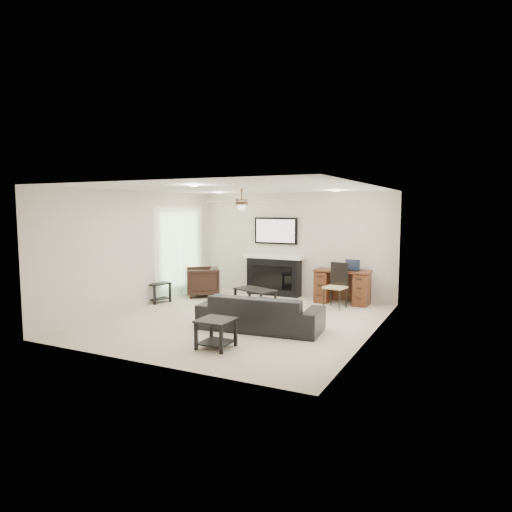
% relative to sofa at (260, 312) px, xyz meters
% --- Properties ---
extents(room_shell, '(5.50, 5.54, 2.52)m').
position_rel_sofa_xyz_m(room_shell, '(-0.48, 0.55, 1.37)').
color(room_shell, '#B9AA95').
rests_on(room_shell, ground).
extents(sofa, '(2.23, 1.04, 0.63)m').
position_rel_sofa_xyz_m(sofa, '(0.00, 0.00, 0.00)').
color(sofa, black).
rests_on(sofa, ground).
extents(armchair, '(1.07, 1.07, 0.71)m').
position_rel_sofa_xyz_m(armchair, '(-2.60, 2.15, 0.04)').
color(armchair, black).
rests_on(armchair, ground).
extents(coffee_table, '(1.02, 0.79, 0.40)m').
position_rel_sofa_xyz_m(coffee_table, '(-0.90, 1.60, -0.12)').
color(coffee_table, black).
rests_on(coffee_table, ground).
extents(end_table_near, '(0.52, 0.52, 0.45)m').
position_rel_sofa_xyz_m(end_table_near, '(-0.15, -1.25, -0.09)').
color(end_table_near, black).
rests_on(end_table_near, ground).
extents(end_table_left, '(0.62, 0.62, 0.45)m').
position_rel_sofa_xyz_m(end_table_left, '(-3.15, 1.10, -0.09)').
color(end_table_left, black).
rests_on(end_table_left, ground).
extents(fireplace_unit, '(1.52, 0.34, 1.91)m').
position_rel_sofa_xyz_m(fireplace_unit, '(-1.11, 3.05, 0.64)').
color(fireplace_unit, black).
rests_on(fireplace_unit, ground).
extents(desk, '(1.22, 0.56, 0.76)m').
position_rel_sofa_xyz_m(desk, '(0.68, 2.83, 0.06)').
color(desk, '#37200D').
rests_on(desk, ground).
extents(desk_chair, '(0.48, 0.50, 0.97)m').
position_rel_sofa_xyz_m(desk_chair, '(0.68, 2.28, 0.17)').
color(desk_chair, black).
rests_on(desk_chair, ground).
extents(laptop, '(0.33, 0.24, 0.23)m').
position_rel_sofa_xyz_m(laptop, '(0.88, 2.81, 0.56)').
color(laptop, black).
rests_on(laptop, desk).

